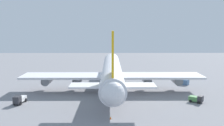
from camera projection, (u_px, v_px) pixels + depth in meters
ground_plane at (112, 89)px, 86.65m from camera, size 258.55×258.55×0.00m
cargo_airplane at (112, 72)px, 85.65m from camera, size 64.64×60.02×20.45m
catering_truck at (196, 99)px, 70.87m from camera, size 3.78×4.18×2.09m
pushback_tractor at (20, 99)px, 69.64m from camera, size 5.48×2.58×2.48m
cargo_container_fore at (184, 82)px, 93.27m from camera, size 3.50×3.57×2.00m
safety_cone_nose at (104, 73)px, 115.39m from camera, size 0.47×0.47×0.68m
safety_cone_tail at (111, 118)px, 57.80m from camera, size 0.44×0.44×0.62m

